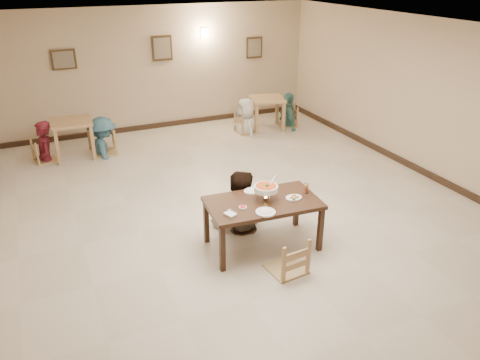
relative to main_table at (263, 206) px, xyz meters
name	(u,v)px	position (x,y,z in m)	size (l,w,h in m)	color
floor	(242,210)	(0.18, 1.15, -0.68)	(10.00, 10.00, 0.00)	beige
ceiling	(242,30)	(0.18, 1.15, 2.32)	(10.00, 10.00, 0.00)	white
wall_back	(159,69)	(0.18, 6.15, 0.82)	(10.00, 10.00, 0.00)	beige
wall_right	(432,100)	(4.18, 1.15, 0.82)	(10.00, 10.00, 0.00)	beige
baseboard_back	(163,125)	(0.18, 6.12, -0.62)	(8.00, 0.06, 0.12)	#301F15
baseboard_right	(419,169)	(4.15, 1.15, -0.62)	(0.06, 10.00, 0.12)	#301F15
picture_a	(64,60)	(-2.02, 6.10, 1.22)	(0.55, 0.04, 0.45)	#3A2917
picture_b	(162,48)	(0.28, 6.10, 1.32)	(0.50, 0.04, 0.60)	#3A2917
picture_c	(254,48)	(2.78, 6.10, 1.17)	(0.45, 0.04, 0.55)	#3A2917
wall_sconce	(204,33)	(1.38, 6.11, 1.62)	(0.16, 0.05, 0.22)	#FFD88C
main_table	(263,206)	(0.00, 0.00, 0.00)	(1.69, 1.03, 0.76)	#3A2215
chair_far	(238,197)	(-0.05, 0.77, -0.20)	(0.45, 0.45, 0.96)	tan
chair_near	(287,238)	(0.03, -0.68, -0.17)	(0.48, 0.48, 1.03)	tan
main_diner	(238,172)	(-0.08, 0.70, 0.28)	(0.93, 0.72, 1.91)	gray
curry_warmer	(266,188)	(0.05, 0.02, 0.26)	(0.39, 0.35, 0.31)	silver
rice_plate_far	(253,191)	(0.01, 0.34, 0.10)	(0.29, 0.29, 0.07)	white
rice_plate_near	(266,212)	(-0.12, -0.33, 0.10)	(0.28, 0.28, 0.06)	white
fried_plate	(294,197)	(0.45, -0.11, 0.10)	(0.25, 0.25, 0.05)	white
chili_dish	(243,207)	(-0.35, -0.07, 0.09)	(0.11, 0.11, 0.02)	white
napkin_cutlery	(230,214)	(-0.59, -0.19, 0.10)	(0.19, 0.25, 0.03)	white
drink_glass	(306,188)	(0.71, -0.02, 0.15)	(0.07, 0.07, 0.15)	white
bg_table_left	(72,127)	(-2.14, 4.89, 0.01)	(0.84, 0.84, 0.83)	tan
bg_table_right	(267,103)	(2.59, 4.90, -0.01)	(0.99, 0.99, 0.81)	tan
bg_chair_ll	(43,140)	(-2.76, 4.91, -0.21)	(0.44, 0.44, 0.94)	tan
bg_chair_lr	(102,131)	(-1.52, 4.84, -0.15)	(0.50, 0.50, 1.07)	tan
bg_chair_rl	(246,114)	(1.98, 4.86, -0.19)	(0.46, 0.46, 0.98)	tan
bg_chair_rr	(288,107)	(3.20, 4.90, -0.19)	(0.46, 0.46, 0.99)	tan
bg_diner_a	(39,122)	(-2.76, 4.91, 0.20)	(0.64, 0.42, 1.76)	maroon
bg_diner_b	(101,117)	(-1.52, 4.84, 0.16)	(1.08, 0.62, 1.68)	teal
bg_diner_c	(246,99)	(1.98, 4.86, 0.18)	(0.85, 0.55, 1.73)	silver
bg_diner_d	(289,92)	(3.20, 4.90, 0.20)	(1.03, 0.43, 1.76)	teal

